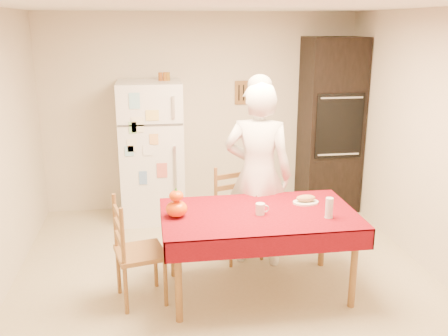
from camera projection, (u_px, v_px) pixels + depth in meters
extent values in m
plane|color=tan|center=(228.00, 287.00, 4.62)|extent=(4.50, 4.50, 0.00)
cube|color=beige|center=(201.00, 113.00, 6.41)|extent=(4.00, 0.02, 2.50)
cube|color=beige|center=(312.00, 291.00, 2.14)|extent=(4.00, 0.02, 2.50)
cube|color=beige|center=(444.00, 149.00, 4.56)|extent=(0.02, 4.50, 2.50)
cube|color=white|center=(229.00, 4.00, 3.93)|extent=(4.00, 4.50, 0.02)
cube|color=brown|center=(243.00, 93.00, 6.41)|extent=(0.22, 0.02, 0.30)
cube|color=white|center=(152.00, 152.00, 6.08)|extent=(0.75, 0.70, 1.70)
cube|color=silver|center=(173.00, 107.00, 5.60)|extent=(0.03, 0.03, 0.25)
cube|color=silver|center=(175.00, 171.00, 5.80)|extent=(0.03, 0.03, 0.60)
cube|color=black|center=(330.00, 125.00, 6.38)|extent=(0.70, 0.60, 2.20)
cube|color=black|center=(339.00, 126.00, 6.08)|extent=(0.59, 0.02, 0.80)
cylinder|color=brown|center=(178.00, 282.00, 4.00)|extent=(0.06, 0.06, 0.71)
cylinder|color=brown|center=(173.00, 242.00, 4.74)|extent=(0.06, 0.06, 0.71)
cylinder|color=brown|center=(354.00, 269.00, 4.22)|extent=(0.06, 0.06, 0.71)
cylinder|color=brown|center=(322.00, 232.00, 4.96)|extent=(0.06, 0.06, 0.71)
cube|color=brown|center=(259.00, 216.00, 4.37)|extent=(1.60, 0.90, 0.04)
cube|color=#4E040C|center=(259.00, 213.00, 4.37)|extent=(1.70, 1.00, 0.01)
cylinder|color=brown|center=(231.00, 247.00, 4.96)|extent=(0.04, 0.04, 0.43)
cylinder|color=brown|center=(216.00, 235.00, 5.25)|extent=(0.04, 0.04, 0.43)
cylinder|color=brown|center=(262.00, 240.00, 5.11)|extent=(0.04, 0.04, 0.43)
cylinder|color=brown|center=(246.00, 229.00, 5.40)|extent=(0.04, 0.04, 0.43)
cube|color=brown|center=(239.00, 216.00, 5.11)|extent=(0.52, 0.51, 0.04)
cube|color=brown|center=(231.00, 189.00, 5.19)|extent=(0.35, 0.14, 0.50)
cylinder|color=brown|center=(166.00, 283.00, 4.27)|extent=(0.04, 0.04, 0.43)
cylinder|color=brown|center=(126.00, 291.00, 4.15)|extent=(0.04, 0.04, 0.43)
cylinder|color=brown|center=(156.00, 265.00, 4.59)|extent=(0.04, 0.04, 0.43)
cylinder|color=brown|center=(119.00, 271.00, 4.47)|extent=(0.04, 0.04, 0.43)
cube|color=brown|center=(140.00, 253.00, 4.30)|extent=(0.48, 0.50, 0.04)
cube|color=brown|center=(119.00, 229.00, 4.17)|extent=(0.11, 0.36, 0.50)
imported|color=silver|center=(258.00, 175.00, 4.90)|extent=(0.78, 0.64, 1.84)
cylinder|color=silver|center=(260.00, 209.00, 4.31)|extent=(0.08, 0.08, 0.10)
ellipsoid|color=#EA4A05|center=(177.00, 209.00, 4.25)|extent=(0.19, 0.19, 0.14)
ellipsoid|color=#D65C05|center=(176.00, 196.00, 4.22)|extent=(0.12, 0.12, 0.09)
cylinder|color=silver|center=(329.00, 208.00, 4.23)|extent=(0.07, 0.07, 0.18)
cylinder|color=white|center=(306.00, 202.00, 4.59)|extent=(0.24, 0.24, 0.02)
ellipsoid|color=#AE7D56|center=(306.00, 198.00, 4.57)|extent=(0.18, 0.10, 0.06)
cylinder|color=brown|center=(160.00, 77.00, 5.89)|extent=(0.05, 0.05, 0.10)
cylinder|color=#8F521A|center=(165.00, 76.00, 5.90)|extent=(0.05, 0.05, 0.10)
cylinder|color=brown|center=(168.00, 76.00, 5.91)|extent=(0.05, 0.05, 0.10)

